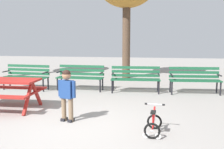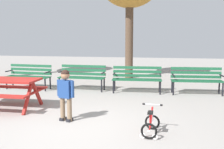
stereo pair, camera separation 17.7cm
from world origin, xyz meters
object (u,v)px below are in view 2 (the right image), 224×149
at_px(picnic_table, 4,85).
at_px(child_standing, 66,91).
at_px(park_bench_far_right, 196,78).
at_px(park_bench_left, 82,75).
at_px(park_bench_far_left, 29,74).
at_px(kids_bicycle, 151,124).
at_px(park_bench_right, 137,77).

distance_m(picnic_table, child_standing, 2.05).
xyz_separation_m(picnic_table, park_bench_far_right, (5.10, 2.61, -0.08)).
bearing_deg(park_bench_left, park_bench_far_left, -175.10).
bearing_deg(park_bench_far_left, picnic_table, -76.55).
distance_m(park_bench_far_left, park_bench_far_right, 5.69).
height_order(park_bench_left, child_standing, child_standing).
xyz_separation_m(park_bench_far_right, kids_bicycle, (-1.33, -3.79, -0.31)).
bearing_deg(child_standing, park_bench_far_left, 128.52).
bearing_deg(park_bench_far_left, child_standing, -51.48).
bearing_deg(park_bench_left, park_bench_right, -2.55).
bearing_deg(park_bench_far_right, park_bench_far_left, -178.46).
bearing_deg(child_standing, kids_bicycle, -14.53).
bearing_deg(park_bench_left, park_bench_far_right, -0.14).
bearing_deg(picnic_table, kids_bicycle, -17.38).
xyz_separation_m(park_bench_right, park_bench_far_right, (1.90, 0.08, 0.00)).
bearing_deg(kids_bicycle, park_bench_left, 122.96).
height_order(park_bench_left, kids_bicycle, park_bench_left).
xyz_separation_m(picnic_table, park_bench_right, (3.20, 2.53, -0.08)).
xyz_separation_m(park_bench_left, park_bench_far_right, (3.79, -0.01, 0.00)).
height_order(picnic_table, park_bench_far_right, park_bench_far_right).
bearing_deg(park_bench_right, park_bench_left, 177.45).
bearing_deg(picnic_table, park_bench_left, 63.38).
height_order(park_bench_far_right, kids_bicycle, park_bench_far_right).
height_order(child_standing, kids_bicycle, child_standing).
bearing_deg(park_bench_left, picnic_table, -116.62).
height_order(picnic_table, park_bench_far_left, park_bench_far_left).
height_order(park_bench_right, kids_bicycle, park_bench_right).
bearing_deg(park_bench_right, kids_bicycle, -81.27).
bearing_deg(kids_bicycle, park_bench_far_right, 70.66).
bearing_deg(park_bench_left, kids_bicycle, -57.04).
bearing_deg(child_standing, park_bench_left, 100.47).
distance_m(park_bench_far_right, kids_bicycle, 4.02).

